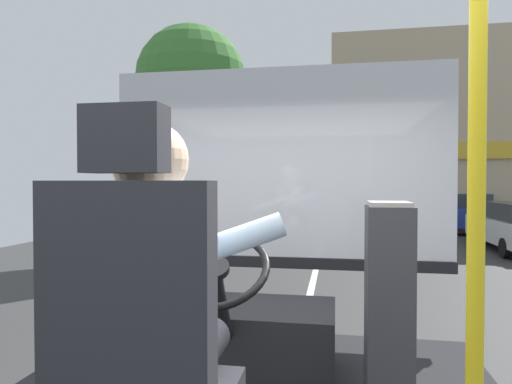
% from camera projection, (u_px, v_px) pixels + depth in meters
% --- Properties ---
extents(ground, '(18.00, 44.00, 0.06)m').
position_uv_depth(ground, '(317.00, 264.00, 10.45)').
color(ground, '#333333').
extents(driver_seat, '(0.48, 0.48, 1.31)m').
position_uv_depth(driver_seat, '(143.00, 370.00, 1.32)').
color(driver_seat, black).
rests_on(driver_seat, bus_floor).
extents(bus_driver, '(0.78, 0.55, 0.84)m').
position_uv_depth(bus_driver, '(155.00, 288.00, 1.41)').
color(bus_driver, black).
rests_on(bus_driver, driver_seat).
extents(steering_console, '(1.10, 1.03, 0.86)m').
position_uv_depth(steering_console, '(237.00, 337.00, 2.57)').
color(steering_console, black).
rests_on(steering_console, bus_floor).
extents(handrail_pole, '(0.04, 0.04, 2.19)m').
position_uv_depth(handrail_pole, '(477.00, 186.00, 1.15)').
color(handrail_pole, yellow).
rests_on(handrail_pole, bus_floor).
extents(fare_box, '(0.20, 0.27, 1.01)m').
position_uv_depth(fare_box, '(388.00, 312.00, 2.07)').
color(fare_box, '#333338').
rests_on(fare_box, bus_floor).
extents(windshield_panel, '(2.50, 0.08, 1.48)m').
position_uv_depth(windshield_panel, '(278.00, 190.00, 3.34)').
color(windshield_panel, silver).
extents(street_tree, '(2.78, 2.78, 5.86)m').
position_uv_depth(street_tree, '(191.00, 82.00, 11.51)').
color(street_tree, '#4C3828').
rests_on(street_tree, ground).
extents(shop_building, '(12.38, 5.48, 7.52)m').
position_uv_depth(shop_building, '(484.00, 136.00, 18.68)').
color(shop_building, tan).
rests_on(shop_building, ground).
extents(parked_car_blue, '(1.96, 4.37, 1.44)m').
position_uv_depth(parked_car_blue, '(459.00, 211.00, 17.41)').
color(parked_car_blue, navy).
rests_on(parked_car_blue, ground).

